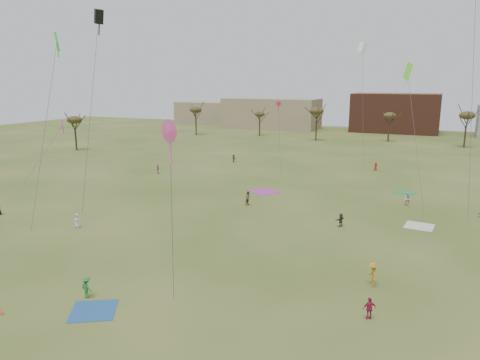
% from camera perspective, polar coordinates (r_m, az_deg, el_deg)
% --- Properties ---
extents(ground, '(260.00, 260.00, 0.00)m').
position_cam_1_polar(ground, '(38.17, -7.63, -11.69)').
color(ground, '#395119').
rests_on(ground, ground).
extents(flyer_near_left, '(0.88, 0.70, 1.56)m').
position_cam_1_polar(flyer_near_left, '(51.68, -20.17, -4.92)').
color(flyer_near_left, silver).
rests_on(flyer_near_left, ground).
extents(flyer_near_center, '(1.15, 0.79, 1.63)m').
position_cam_1_polar(flyer_near_center, '(35.37, -19.05, -12.87)').
color(flyer_near_center, '#2B8332').
rests_on(flyer_near_center, ground).
extents(spectator_fore_a, '(0.98, 0.78, 1.55)m').
position_cam_1_polar(spectator_fore_a, '(32.05, 16.26, -15.51)').
color(spectator_fore_a, '#B01E4A').
rests_on(spectator_fore_a, ground).
extents(spectator_fore_b, '(0.91, 1.06, 1.87)m').
position_cam_1_polar(spectator_fore_b, '(57.22, 1.08, -2.33)').
color(spectator_fore_b, '#775D4C').
rests_on(spectator_fore_b, ground).
extents(spectator_fore_c, '(1.01, 1.44, 1.50)m').
position_cam_1_polar(spectator_fore_c, '(50.15, 12.78, -5.01)').
color(spectator_fore_c, '#513E3A').
rests_on(spectator_fore_c, ground).
extents(flyer_mid_b, '(1.11, 1.39, 1.87)m').
position_cam_1_polar(flyer_mid_b, '(36.75, 16.62, -11.50)').
color(flyer_mid_b, '#BD8723').
rests_on(flyer_mid_b, ground).
extents(spectator_mid_d, '(0.75, 0.98, 1.54)m').
position_cam_1_polar(spectator_mid_d, '(78.32, -10.48, 1.39)').
color(spectator_mid_d, '#AD4898').
rests_on(spectator_mid_d, ground).
extents(spectator_mid_e, '(0.98, 0.84, 1.77)m').
position_cam_1_polar(spectator_mid_e, '(60.93, 20.70, -2.28)').
color(spectator_mid_e, silver).
rests_on(spectator_mid_e, ground).
extents(flyer_far_a, '(1.38, 1.22, 1.52)m').
position_cam_1_polar(flyer_far_a, '(88.08, -0.81, 2.80)').
color(flyer_far_a, '#2C7226').
rests_on(flyer_far_a, ground).
extents(flyer_far_b, '(0.82, 0.82, 1.43)m').
position_cam_1_polar(flyer_far_b, '(83.24, 17.00, 1.66)').
color(flyer_far_b, red).
rests_on(flyer_far_b, ground).
extents(blanket_blue, '(4.16, 4.16, 0.03)m').
position_cam_1_polar(blanket_blue, '(33.76, -18.26, -15.63)').
color(blanket_blue, '#23599B').
rests_on(blanket_blue, ground).
extents(blanket_cream, '(3.20, 3.20, 0.03)m').
position_cam_1_polar(blanket_cream, '(53.02, 21.99, -5.52)').
color(blanket_cream, silver).
rests_on(blanket_cream, ground).
extents(blanket_plum, '(5.04, 5.04, 0.03)m').
position_cam_1_polar(blanket_plum, '(64.37, 3.22, -1.52)').
color(blanket_plum, '#B838A3').
rests_on(blanket_plum, ground).
extents(blanket_olive, '(3.17, 3.17, 0.03)m').
position_cam_1_polar(blanket_olive, '(67.95, 20.33, -1.55)').
color(blanket_olive, '#328946').
rests_on(blanket_olive, ground).
extents(kites_aloft, '(75.61, 61.62, 25.49)m').
position_cam_1_polar(kites_aloft, '(59.39, 5.99, 15.29)').
color(kites_aloft, '#EA4A1B').
rests_on(kites_aloft, ground).
extents(tree_line, '(117.44, 49.32, 8.91)m').
position_cam_1_polar(tree_line, '(110.94, 13.23, 7.77)').
color(tree_line, '#3A2B1E').
rests_on(tree_line, ground).
extents(building_tan, '(32.00, 14.00, 10.00)m').
position_cam_1_polar(building_tan, '(154.42, 4.02, 8.53)').
color(building_tan, '#937F60').
rests_on(building_tan, ground).
extents(building_brick, '(26.00, 16.00, 12.00)m').
position_cam_1_polar(building_brick, '(150.30, 19.31, 8.14)').
color(building_brick, brown).
rests_on(building_brick, ground).
extents(building_tan_west, '(20.00, 12.00, 8.00)m').
position_cam_1_polar(building_tan_west, '(173.39, -4.58, 8.61)').
color(building_tan_west, '#937F60').
rests_on(building_tan_west, ground).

